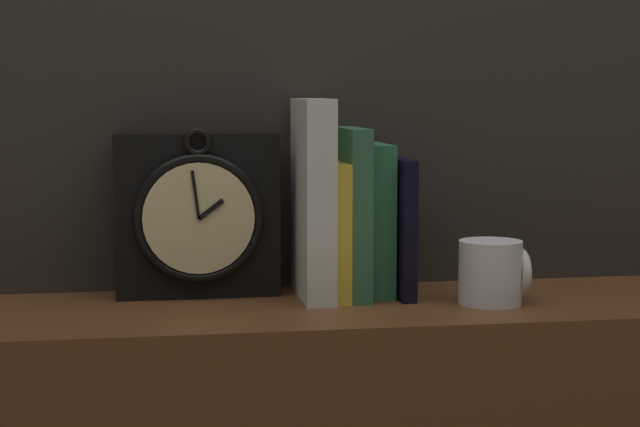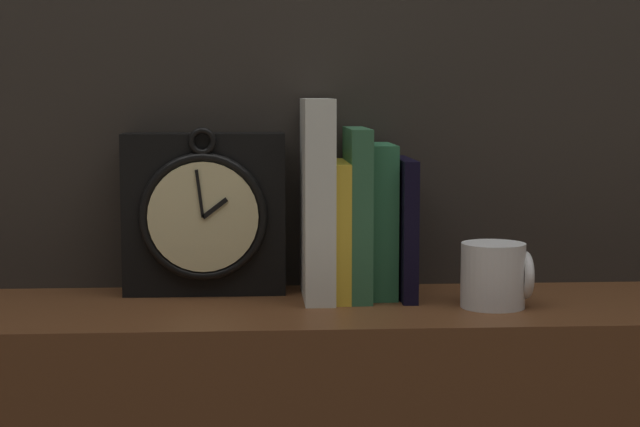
% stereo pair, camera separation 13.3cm
% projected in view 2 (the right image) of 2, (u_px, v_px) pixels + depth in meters
% --- Properties ---
extents(clock, '(0.21, 0.08, 0.22)m').
position_uv_depth(clock, '(204.00, 214.00, 1.41)').
color(clock, black).
rests_on(clock, bookshelf).
extents(book_slot0_white, '(0.04, 0.15, 0.26)m').
position_uv_depth(book_slot0_white, '(314.00, 199.00, 1.38)').
color(book_slot0_white, white).
rests_on(book_slot0_white, bookshelf).
extents(book_slot1_yellow, '(0.02, 0.14, 0.18)m').
position_uv_depth(book_slot1_yellow, '(338.00, 229.00, 1.39)').
color(book_slot1_yellow, yellow).
rests_on(book_slot1_yellow, bookshelf).
extents(book_slot2_green, '(0.03, 0.14, 0.22)m').
position_uv_depth(book_slot2_green, '(357.00, 213.00, 1.39)').
color(book_slot2_green, '#316744').
rests_on(book_slot2_green, bookshelf).
extents(book_slot3_green, '(0.03, 0.12, 0.20)m').
position_uv_depth(book_slot3_green, '(380.00, 220.00, 1.41)').
color(book_slot3_green, '#2D6D47').
rests_on(book_slot3_green, bookshelf).
extents(book_slot4_black, '(0.02, 0.14, 0.18)m').
position_uv_depth(book_slot4_black, '(404.00, 227.00, 1.40)').
color(book_slot4_black, black).
rests_on(book_slot4_black, bookshelf).
extents(mug, '(0.09, 0.08, 0.08)m').
position_uv_depth(mug, '(495.00, 275.00, 1.33)').
color(mug, white).
rests_on(mug, bookshelf).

